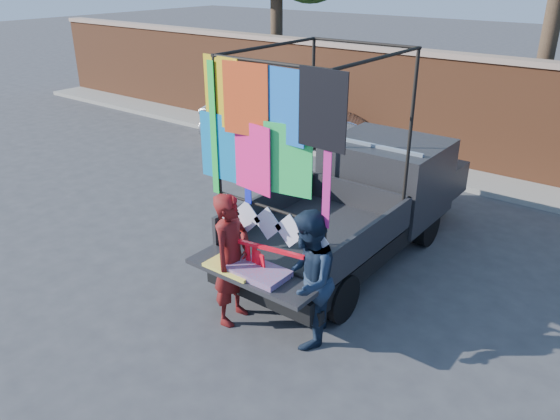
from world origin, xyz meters
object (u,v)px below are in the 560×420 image
Objects in this scene: pickup_truck at (369,198)px; woman at (232,259)px; man at (307,280)px; sedan at (287,118)px.

pickup_truck is 2.98× the size of woman.
woman reaches higher than man.
man is at bearing -75.84° from pickup_truck.
pickup_truck reaches higher than woman.
pickup_truck reaches higher than man.
sedan is 7.84m from woman.
woman is at bearing -96.52° from pickup_truck.
pickup_truck is 3.04× the size of man.
woman is (4.12, -6.67, 0.18)m from sedan.
woman is at bearing -104.30° from man.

